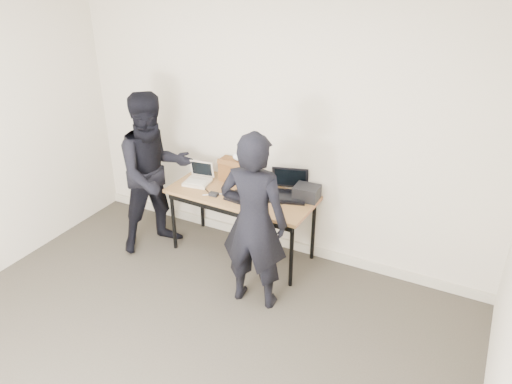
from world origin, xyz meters
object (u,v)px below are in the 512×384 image
Objects in this scene: laptop_right at (289,190)px; person_observer at (155,173)px; leather_satchel at (236,170)px; laptop_beige at (199,179)px; laptop_center at (244,192)px; desk at (241,199)px; equipment_box at (307,193)px; person_typist at (254,222)px.

laptop_right is 1.39m from person_observer.
leather_satchel is at bearing -26.89° from person_observer.
laptop_center reaches higher than laptop_beige.
laptop_right is at bearing -42.50° from person_observer.
laptop_beige is 0.81× the size of leather_satchel.
desk is 0.89× the size of person_observer.
leather_satchel reaches higher than laptop_center.
leather_satchel is (-0.62, 0.05, 0.07)m from laptop_right.
person_observer is at bearing -163.91° from laptop_center.
laptop_beige is 0.17× the size of person_observer.
equipment_box is 0.83m from person_typist.
laptop_beige is 1.16m from equipment_box.
laptop_right is 0.80m from person_typist.
equipment_box is (0.57, 0.24, 0.02)m from laptop_center.
equipment_box is 0.14× the size of person_observer.
desk is 0.94m from person_observer.
laptop_beige is at bearing -26.09° from person_observer.
person_observer is (-1.52, -0.42, 0.06)m from equipment_box.
laptop_right reaches higher than leather_satchel.
person_observer is (-0.71, -0.45, 0.01)m from leather_satchel.
laptop_center is 0.69m from person_typist.
equipment_box is at bearing 18.55° from desk.
equipment_box is 1.58m from person_observer.
laptop_center is 0.38m from leather_satchel.
desk is at bearing -51.20° from leather_satchel.
laptop_center is 0.62m from equipment_box.
laptop_right reaches higher than laptop_beige.
laptop_right is 0.19m from equipment_box.
person_typist reaches higher than laptop_right.
leather_satchel is 1.06m from person_typist.
person_observer is at bearing -146.84° from leather_satchel.
desk is 0.67m from equipment_box.
leather_satchel is at bearing -59.54° from person_typist.
equipment_box is at bearing -108.62° from person_typist.
laptop_center is at bearing -49.12° from person_observer.
laptop_right is (0.96, 0.16, 0.02)m from laptop_beige.
person_typist is (0.02, -0.80, 0.05)m from laptop_right.
desk is 0.49m from laptop_right.
desk is at bearing -59.92° from person_typist.
person_observer reaches higher than person_typist.
person_typist is at bearing -49.19° from laptop_center.
laptop_right is 0.63m from leather_satchel.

